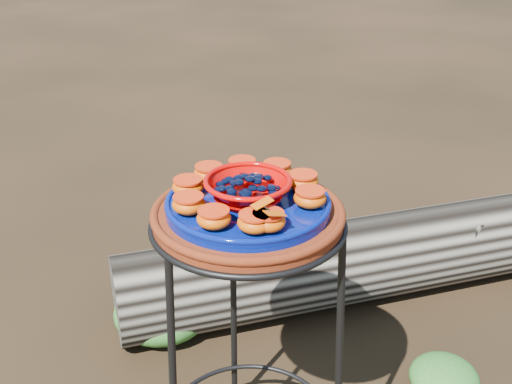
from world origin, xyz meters
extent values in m
cylinder|color=#591509|center=(0.00, 0.00, 0.72)|extent=(0.39, 0.39, 0.03)
cylinder|color=#010164|center=(0.00, 0.00, 0.74)|extent=(0.33, 0.33, 0.02)
ellipsoid|color=#D34E07|center=(0.01, -0.12, 0.77)|extent=(0.06, 0.06, 0.04)
ellipsoid|color=#D34E07|center=(0.11, -0.05, 0.77)|extent=(0.06, 0.06, 0.04)
ellipsoid|color=#D34E07|center=(0.12, 0.03, 0.77)|extent=(0.06, 0.06, 0.04)
ellipsoid|color=#D34E07|center=(0.08, 0.09, 0.77)|extent=(0.06, 0.06, 0.04)
ellipsoid|color=#D34E07|center=(0.01, 0.12, 0.77)|extent=(0.06, 0.06, 0.04)
ellipsoid|color=#D34E07|center=(-0.06, 0.11, 0.77)|extent=(0.06, 0.06, 0.04)
ellipsoid|color=#D34E07|center=(-0.11, 0.05, 0.77)|extent=(0.06, 0.06, 0.04)
ellipsoid|color=#D34E07|center=(-0.12, -0.03, 0.77)|extent=(0.06, 0.06, 0.04)
ellipsoid|color=#D34E07|center=(-0.08, -0.09, 0.77)|extent=(0.06, 0.06, 0.04)
ellipsoid|color=#D34E07|center=(-0.01, -0.12, 0.77)|extent=(0.06, 0.06, 0.04)
ellipsoid|color=#24631A|center=(0.60, 0.15, 0.05)|extent=(0.20, 0.20, 0.10)
ellipsoid|color=#24631A|center=(-0.17, 0.59, 0.08)|extent=(0.31, 0.31, 0.16)
camera|label=1|loc=(-0.21, -1.12, 1.33)|focal=45.00mm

